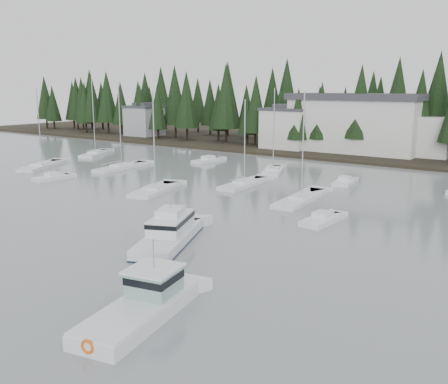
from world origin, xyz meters
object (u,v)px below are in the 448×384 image
object	(u,v)px
cabin_cruiser_center	(170,235)
runabout_4	(345,183)
runabout_0	(53,179)
sailboat_3	(273,172)
sailboat_1	(96,154)
house_far_west	(144,120)
harbor_inn	(367,124)
sailboat_4	(122,168)
house_west	(287,127)
sailboat_9	(244,185)
runabout_1	(323,221)
lobster_boat_teal	(143,308)
sailboat_2	(301,200)
sailboat_6	(155,191)
runabout_3	(208,161)
sailboat_7	(42,167)

from	to	relation	value
cabin_cruiser_center	runabout_4	bearing A→B (deg)	-26.91
runabout_0	sailboat_3	bearing A→B (deg)	-41.17
sailboat_1	sailboat_3	size ratio (longest dim) A/B	1.15
house_far_west	harbor_inn	bearing A→B (deg)	1.35
sailboat_3	sailboat_4	size ratio (longest dim) A/B	0.94
harbor_inn	sailboat_3	xyz separation A→B (m)	(-3.93, -27.46, -5.70)
house_west	sailboat_9	distance (m)	37.89
runabout_1	runabout_4	size ratio (longest dim) A/B	1.00
lobster_boat_teal	sailboat_1	size ratio (longest dim) A/B	0.60
house_far_west	sailboat_9	distance (m)	66.80
house_west	lobster_boat_teal	bearing A→B (deg)	-66.90
house_west	sailboat_9	size ratio (longest dim) A/B	0.82
sailboat_4	sailboat_9	world-z (taller)	sailboat_4
harbor_inn	sailboat_2	world-z (taller)	sailboat_2
runabout_0	runabout_1	world-z (taller)	same
house_far_west	runabout_1	size ratio (longest dim) A/B	1.47
sailboat_2	lobster_boat_teal	bearing A→B (deg)	-173.93
sailboat_2	sailboat_1	bearing A→B (deg)	71.08
harbor_inn	sailboat_6	distance (m)	49.28
house_far_west	runabout_4	distance (m)	71.61
cabin_cruiser_center	runabout_0	size ratio (longest dim) A/B	1.96
sailboat_1	sailboat_3	xyz separation A→B (m)	(37.21, 2.83, -0.01)
house_west	sailboat_4	bearing A→B (deg)	-105.86
house_far_west	runabout_0	distance (m)	58.72
house_west	sailboat_2	bearing A→B (deg)	-58.80
sailboat_4	runabout_0	size ratio (longest dim) A/B	2.57
lobster_boat_teal	runabout_3	bearing A→B (deg)	22.09
runabout_3	runabout_4	world-z (taller)	same
sailboat_1	sailboat_4	bearing A→B (deg)	-145.26
harbor_inn	sailboat_2	size ratio (longest dim) A/B	2.33
lobster_boat_teal	sailboat_6	size ratio (longest dim) A/B	0.71
lobster_boat_teal	runabout_0	distance (m)	46.39
sailboat_4	runabout_3	size ratio (longest dim) A/B	2.09
house_far_west	sailboat_6	world-z (taller)	sailboat_6
runabout_0	runabout_1	xyz separation A→B (m)	(39.94, 1.60, 0.00)
house_far_west	sailboat_3	xyz separation A→B (m)	(53.12, -26.11, -4.33)
harbor_inn	runabout_1	bearing A→B (deg)	-73.71
sailboat_7	cabin_cruiser_center	bearing A→B (deg)	-139.73
runabout_1	runabout_3	distance (m)	41.00
house_far_west	sailboat_7	size ratio (longest dim) A/B	0.66
lobster_boat_teal	runabout_4	size ratio (longest dim) A/B	1.57
runabout_1	runabout_3	size ratio (longest dim) A/B	0.86
runabout_0	sailboat_2	bearing A→B (deg)	-73.97
house_west	sailboat_6	xyz separation A→B (m)	(6.70, -44.89, -4.59)
sailboat_9	runabout_0	bearing A→B (deg)	113.45
sailboat_6	sailboat_9	size ratio (longest dim) A/B	1.10
sailboat_6	cabin_cruiser_center	bearing A→B (deg)	-149.71
cabin_cruiser_center	lobster_boat_teal	size ratio (longest dim) A/B	1.17
runabout_1	sailboat_2	bearing A→B (deg)	41.95
runabout_0	lobster_boat_teal	bearing A→B (deg)	-117.56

